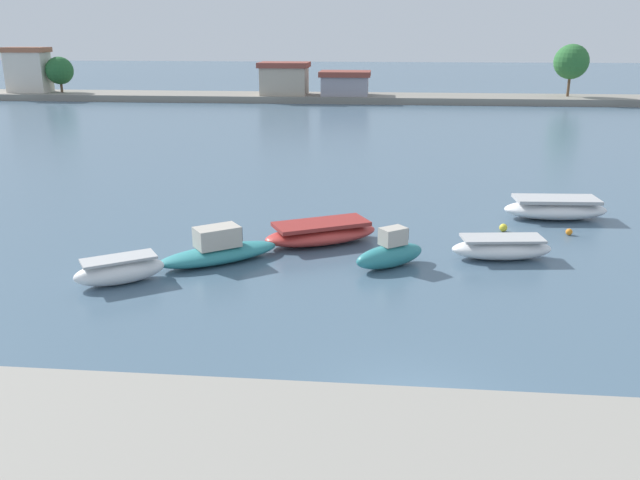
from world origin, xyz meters
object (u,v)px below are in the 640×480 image
object	(u,v)px
moored_boat_4	(502,248)
moored_boat_5	(555,209)
mooring_buoy_0	(569,232)
moored_boat_0	(120,271)
moored_boat_2	(321,233)
mooring_buoy_2	(562,203)
moored_boat_1	(219,250)
mooring_buoy_1	(503,228)
moored_boat_3	(390,253)

from	to	relation	value
moored_boat_4	moored_boat_5	bearing A→B (deg)	53.06
mooring_buoy_0	moored_boat_5	bearing A→B (deg)	89.66
moored_boat_0	mooring_buoy_0	world-z (taller)	moored_boat_0
moored_boat_2	mooring_buoy_2	size ratio (longest dim) A/B	15.15
moored_boat_4	mooring_buoy_2	size ratio (longest dim) A/B	11.70
moored_boat_4	mooring_buoy_0	size ratio (longest dim) A/B	13.85
moored_boat_1	mooring_buoy_1	size ratio (longest dim) A/B	13.44
moored_boat_4	moored_boat_3	bearing A→B (deg)	-169.76
moored_boat_2	mooring_buoy_1	xyz separation A→B (m)	(8.69, 2.67, -0.29)
moored_boat_2	mooring_buoy_1	world-z (taller)	moored_boat_2
moored_boat_0	mooring_buoy_2	distance (m)	24.27
mooring_buoy_1	moored_boat_5	bearing A→B (deg)	40.15
moored_boat_2	moored_boat_5	bearing A→B (deg)	-2.90
moored_boat_0	moored_boat_3	distance (m)	10.81
moored_boat_1	moored_boat_3	xyz separation A→B (m)	(7.20, 0.15, 0.06)
moored_boat_3	mooring_buoy_1	size ratio (longest dim) A/B	8.45
moored_boat_2	mooring_buoy_2	bearing A→B (deg)	4.85
moored_boat_0	moored_boat_5	bearing A→B (deg)	-3.73
moored_boat_2	moored_boat_3	bearing A→B (deg)	-69.40
moored_boat_3	mooring_buoy_1	xyz separation A→B (m)	(5.55, 5.53, -0.40)
moored_boat_4	mooring_buoy_0	xyz separation A→B (m)	(3.83, 3.77, -0.31)
mooring_buoy_1	mooring_buoy_2	world-z (taller)	mooring_buoy_1
moored_boat_5	moored_boat_2	bearing A→B (deg)	-159.16
moored_boat_2	mooring_buoy_2	distance (m)	15.04
mooring_buoy_0	mooring_buoy_1	world-z (taller)	mooring_buoy_1
moored_boat_4	mooring_buoy_1	size ratio (longest dim) A/B	11.45
moored_boat_5	mooring_buoy_2	bearing A→B (deg)	65.74
moored_boat_1	moored_boat_3	world-z (taller)	moored_boat_3
moored_boat_2	moored_boat_5	world-z (taller)	moored_boat_5
moored_boat_0	moored_boat_5	world-z (taller)	moored_boat_5
moored_boat_0	moored_boat_2	bearing A→B (deg)	4.33
mooring_buoy_0	mooring_buoy_1	size ratio (longest dim) A/B	0.83
moored_boat_3	mooring_buoy_0	distance (m)	10.07
moored_boat_3	moored_boat_2	bearing A→B (deg)	100.61
mooring_buoy_1	mooring_buoy_0	bearing A→B (deg)	-5.58
moored_boat_0	moored_boat_3	xyz separation A→B (m)	(10.43, 2.83, 0.09)
moored_boat_0	moored_boat_5	xyz separation A→B (m)	(19.05, 10.95, 0.03)
moored_boat_1	moored_boat_4	bearing A→B (deg)	-27.88
moored_boat_0	moored_boat_4	distance (m)	15.79
mooring_buoy_1	moored_boat_0	bearing A→B (deg)	-152.38
moored_boat_3	mooring_buoy_2	bearing A→B (deg)	11.25
moored_boat_3	moored_boat_5	size ratio (longest dim) A/B	0.61
mooring_buoy_2	moored_boat_1	bearing A→B (deg)	-146.96
moored_boat_3	mooring_buoy_0	world-z (taller)	moored_boat_3
moored_boat_1	moored_boat_4	distance (m)	12.07
moored_boat_5	moored_boat_4	bearing A→B (deg)	-123.32
moored_boat_4	moored_boat_0	bearing A→B (deg)	-171.09
moored_boat_0	moored_boat_4	xyz separation A→B (m)	(15.20, 4.30, -0.04)
moored_boat_4	mooring_buoy_2	world-z (taller)	moored_boat_4
moored_boat_4	mooring_buoy_2	xyz separation A→B (m)	(4.88, 9.33, -0.28)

